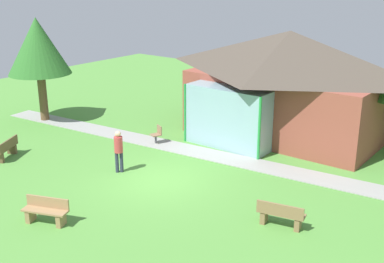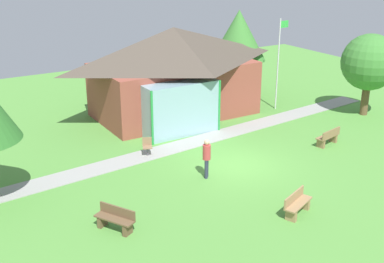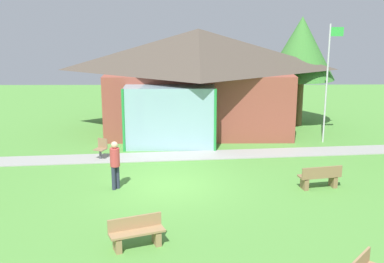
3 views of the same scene
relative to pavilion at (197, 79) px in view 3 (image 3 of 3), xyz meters
name	(u,v)px [view 3 (image 3 of 3)]	position (x,y,z in m)	size (l,w,h in m)	color
ground_plane	(169,186)	(-1.16, -7.82, -2.66)	(44.00, 44.00, 0.00)	#54933D
pavilion	(197,79)	(0.00, 0.00, 0.00)	(9.86, 6.78, 5.10)	brown
footpath	(172,156)	(-1.16, -4.34, -2.65)	(25.29, 1.30, 0.03)	#999993
flagpole	(328,78)	(5.90, -2.14, 0.35)	(0.64, 0.08, 5.44)	silver
bench_front_center	(136,233)	(-1.86, -12.48, -2.26)	(1.56, 0.97, 0.84)	#9E7A51
bench_mid_right	(320,178)	(4.20, -8.12, -2.26)	(1.56, 0.75, 0.84)	olive
patio_chair_west	(101,149)	(-4.09, -4.64, -2.25)	(0.58, 0.58, 0.86)	#8C6B4C
visitor_strolling_lawn	(115,161)	(-3.01, -8.12, -1.64)	(0.34, 0.34, 1.74)	#2D3347
tree_behind_pavilion_right	(301,49)	(5.34, 1.15, 1.37)	(3.51, 3.51, 5.65)	brown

